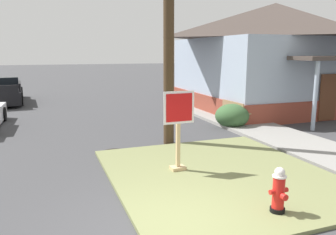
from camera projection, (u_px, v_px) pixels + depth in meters
The scene contains 10 objects.
ground_plane at pixel (172, 230), 5.75m from camera, with size 160.00×160.00×0.00m, color #3D3D3F.
grass_corner_patch at pixel (219, 175), 8.24m from camera, with size 5.17×5.83×0.08m, color olive.
sidewalk_strip at pixel (259, 129), 12.99m from camera, with size 2.20×15.05×0.12m, color gray.
fire_hydrant at pixel (279, 191), 6.16m from camera, with size 0.38×0.34×0.86m.
stop_sign at pixel (178, 132), 8.28m from camera, with size 0.80×0.29×1.98m.
manhole_cover at pixel (114, 152), 10.23m from camera, with size 0.70×0.70×0.02m, color black.
pickup_truck_black at pixel (3, 92), 20.08m from camera, with size 2.36×5.68×1.48m.
street_bench at pixel (235, 111), 14.03m from camera, with size 0.46×1.55×0.85m.
corner_house at pixel (273, 55), 17.92m from camera, with size 8.81×9.43×5.46m.
shrub_by_curb at pixel (232, 116), 13.47m from camera, with size 1.35×1.35×0.95m, color #375931.
Camera 1 is at (-1.88, -4.93, 2.99)m, focal length 36.14 mm.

